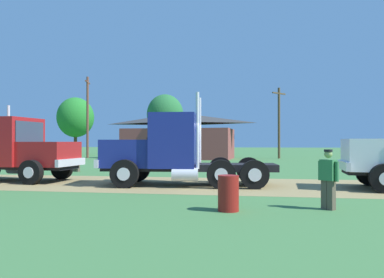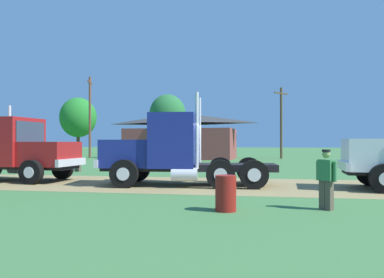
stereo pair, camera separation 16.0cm
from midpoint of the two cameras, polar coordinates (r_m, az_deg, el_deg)
name	(u,v)px [view 2 (the right image)]	position (r m, az deg, el deg)	size (l,w,h in m)	color
ground_plane	(186,184)	(15.64, -0.67, -6.97)	(200.00, 200.00, 0.00)	#40733C
dirt_track	(186,184)	(15.64, -0.67, -6.96)	(120.00, 5.91, 0.01)	#927F4F
truck_foreground_white	(168,152)	(15.43, -3.34, -1.95)	(7.34, 3.20, 3.71)	black
truck_near_left	(17,152)	(18.78, -24.94, -1.79)	(7.58, 3.03, 3.55)	black
visitor_by_barrel	(326,178)	(10.47, 20.27, -5.57)	(0.46, 0.45, 1.58)	#33723F
visitor_far_side	(78,156)	(23.30, -16.89, -2.46)	(0.67, 0.41, 1.72)	#33723F
steel_barrel	(226,193)	(9.73, 5.65, -8.26)	(0.54, 0.54, 0.92)	maroon
shed_building	(181,137)	(39.17, -1.55, 0.38)	(11.90, 6.73, 4.81)	brown
utility_pole_near	(90,115)	(42.63, -15.26, 3.57)	(0.66, 2.17, 8.94)	brown
utility_pole_far	(281,121)	(40.59, 13.61, 2.74)	(1.52, 1.77, 7.51)	brown
tree_left	(78,118)	(52.72, -16.94, 3.16)	(4.89, 4.89, 7.75)	#513823
tree_mid	(168,114)	(55.77, -3.68, 3.77)	(5.42, 5.42, 8.84)	#513823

